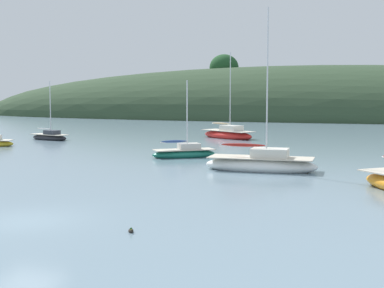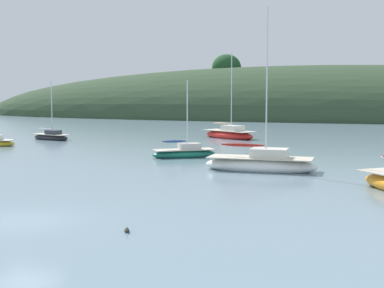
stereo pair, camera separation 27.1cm
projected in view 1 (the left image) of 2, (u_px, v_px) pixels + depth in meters
The scene contains 7 objects.
ground_plane at pixel (27, 221), 20.81m from camera, with size 400.00×400.00×0.00m, color slate.
far_shoreline_hill at pixel (308, 118), 107.87m from camera, with size 150.00×36.00×23.44m.
sailboat_blue_center at pixel (50, 137), 57.49m from camera, with size 5.04×2.81×6.32m.
sailboat_orange_cutter at pixel (184, 153), 41.72m from camera, with size 5.04×4.31×6.05m.
sailboat_teal_outer at pixel (261, 164), 34.39m from camera, with size 7.19×2.66×10.41m.
sailboat_white_near at pixel (228, 134), 59.49m from camera, with size 7.22×5.77×9.55m.
duck_lone_right at pixel (131, 231), 19.12m from camera, with size 0.32×0.41×0.24m.
Camera 1 is at (12.46, -17.41, 4.84)m, focal length 51.04 mm.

